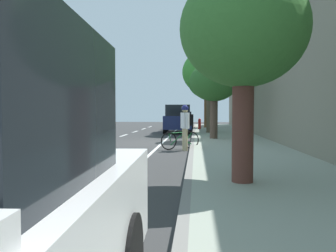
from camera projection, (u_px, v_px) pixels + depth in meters
The scene contains 15 objects.
ground at pixel (157, 143), 16.71m from camera, with size 68.03×68.03×0.00m, color #333333.
sidewalk at pixel (233, 142), 16.41m from camera, with size 3.64×42.52×0.14m, color #939C8C.
curb_edge at pixel (193, 142), 16.57m from camera, with size 0.16×42.52×0.14m, color gray.
lane_stripe_centre at pixel (95, 145), 15.68m from camera, with size 0.14×40.00×0.01m.
lane_stripe_bike_edge at pixel (162, 143), 16.69m from camera, with size 0.12×42.52×0.01m, color white.
building_facade at pixel (278, 72), 16.11m from camera, with size 0.50×42.52×6.71m, color gray.
parked_suv_dark_blue_second at pixel (178, 118), 24.77m from camera, with size 2.08×4.75×1.99m.
parked_sedan_red_mid at pixel (183, 120), 31.89m from camera, with size 1.88×4.42×1.52m.
bicycle_at_curb at pixel (180, 140), 13.84m from camera, with size 1.50×0.95×0.76m.
cyclist_with_backpack at pixel (186, 123), 13.35m from camera, with size 0.50×0.58×1.78m.
street_tree_near_cyclist at pixel (244, 31), 6.60m from camera, with size 2.46×2.46×4.09m.
street_tree_mid_block at pixel (214, 83), 17.52m from camera, with size 2.48×2.48×3.90m.
street_tree_far_end at pixel (210, 73), 22.47m from camera, with size 3.64×3.64×5.48m.
street_tree_corner at pixel (207, 81), 29.86m from camera, with size 3.25×3.25×5.56m.
fire_hydrant at pixel (200, 124), 27.09m from camera, with size 0.22×0.22×0.84m.
Camera 1 is at (1.91, -16.56, 1.51)m, focal length 36.86 mm.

